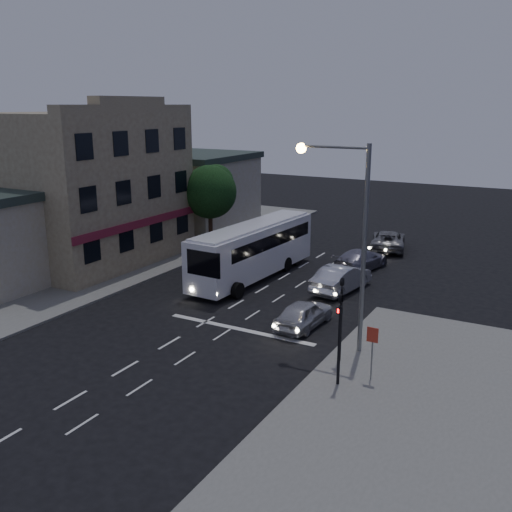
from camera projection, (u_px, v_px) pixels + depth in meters
The scene contains 16 objects.
ground at pixel (182, 336), 27.08m from camera, with size 120.00×120.00×0.00m, color black.
sidewalk_near at pixel (448, 458), 17.61m from camera, with size 12.00×24.00×0.12m, color slate.
sidewalk_far at pixel (99, 260), 39.90m from camera, with size 12.00×50.00×0.12m, color slate.
road_markings at pixel (241, 318), 29.27m from camera, with size 8.00×30.55×0.01m.
tour_bus at pixel (253, 249), 35.65m from camera, with size 2.93×11.36×3.46m.
car_suv at pixel (304, 314), 27.97m from camera, with size 1.61×4.01×1.36m, color silver.
car_sedan_a at pixel (341, 278), 33.32m from camera, with size 1.66×4.77×1.57m, color silver.
car_sedan_b at pixel (361, 260), 37.67m from camera, with size 1.97×4.84×1.40m, color gray.
car_sedan_c at pixel (388, 240), 42.96m from camera, with size 2.40×5.20×1.45m, color gray.
traffic_signal_main at pixel (341, 309), 23.56m from camera, with size 0.25×0.35×4.10m.
traffic_signal_side at pixel (340, 328), 21.56m from camera, with size 0.18×0.15×4.10m.
regulatory_sign at pixel (372, 345), 22.12m from camera, with size 0.45×0.12×2.20m.
streetlight at pixel (350, 224), 24.03m from camera, with size 3.32×0.44×9.00m.
main_building at pixel (83, 187), 39.03m from camera, with size 10.12×12.00×11.00m.
low_building_north at pixel (191, 191), 49.42m from camera, with size 9.40×9.40×6.50m.
street_tree at pixel (210, 189), 42.46m from camera, with size 4.00×4.00×6.20m.
Camera 1 is at (15.24, -20.36, 10.63)m, focal length 40.00 mm.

